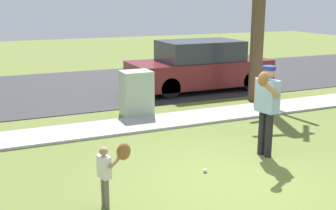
{
  "coord_description": "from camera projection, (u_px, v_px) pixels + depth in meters",
  "views": [
    {
      "loc": [
        -3.64,
        -5.58,
        2.94
      ],
      "look_at": [
        -0.53,
        1.52,
        1.0
      ],
      "focal_mm": 44.95,
      "sensor_mm": 36.0,
      "label": 1
    }
  ],
  "objects": [
    {
      "name": "street_tree_near",
      "position": [
        259.0,
        5.0,
        11.99
      ],
      "size": [
        1.85,
        1.88,
        5.26
      ],
      "color": "brown",
      "rests_on": "ground"
    },
    {
      "name": "utility_cabinet",
      "position": [
        136.0,
        94.0,
        10.86
      ],
      "size": [
        0.76,
        0.64,
        1.18
      ],
      "primitive_type": "cube",
      "color": "#9EB293",
      "rests_on": "ground"
    },
    {
      "name": "person_adult",
      "position": [
        267.0,
        101.0,
        7.89
      ],
      "size": [
        0.68,
        0.76,
        1.76
      ],
      "rotation": [
        0.0,
        0.0,
        -2.91
      ],
      "color": "black",
      "rests_on": "ground"
    },
    {
      "name": "baseball",
      "position": [
        205.0,
        170.0,
        7.37
      ],
      "size": [
        0.07,
        0.07,
        0.07
      ],
      "primitive_type": "sphere",
      "color": "white",
      "rests_on": "ground"
    },
    {
      "name": "person_child",
      "position": [
        111.0,
        166.0,
        6.01
      ],
      "size": [
        0.48,
        0.33,
        0.98
      ],
      "rotation": [
        0.0,
        0.0,
        0.23
      ],
      "color": "#6B6656",
      "rests_on": "ground"
    },
    {
      "name": "ground_plane",
      "position": [
        155.0,
        125.0,
        10.2
      ],
      "size": [
        48.0,
        48.0,
        0.0
      ],
      "primitive_type": "plane",
      "color": "olive"
    },
    {
      "name": "sidewalk_strip",
      "position": [
        154.0,
        122.0,
        10.28
      ],
      "size": [
        36.0,
        1.2,
        0.06
      ],
      "primitive_type": "cube",
      "color": "#A3A39E",
      "rests_on": "ground"
    },
    {
      "name": "road_surface",
      "position": [
        101.0,
        86.0,
        14.73
      ],
      "size": [
        36.0,
        6.8,
        0.02
      ],
      "primitive_type": "cube",
      "color": "#2D2D30",
      "rests_on": "ground"
    },
    {
      "name": "parked_suv_maroon",
      "position": [
        200.0,
        66.0,
        13.97
      ],
      "size": [
        4.7,
        1.9,
        1.63
      ],
      "color": "maroon",
      "rests_on": "road_surface"
    }
  ]
}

